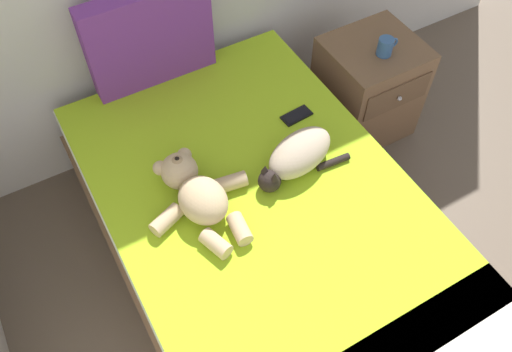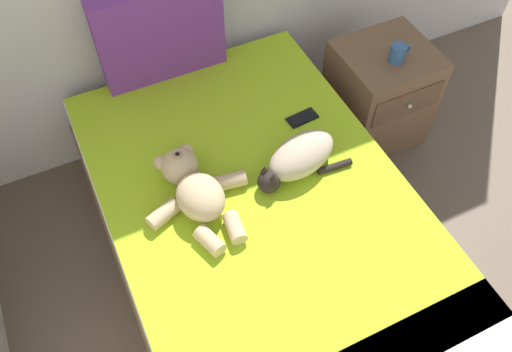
{
  "view_description": "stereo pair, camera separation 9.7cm",
  "coord_description": "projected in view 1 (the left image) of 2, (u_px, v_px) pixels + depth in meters",
  "views": [
    {
      "loc": [
        0.6,
        1.8,
        2.39
      ],
      "look_at": [
        1.26,
        2.97,
        0.58
      ],
      "focal_mm": 36.55,
      "sensor_mm": 36.0,
      "label": 1
    },
    {
      "loc": [
        0.69,
        1.76,
        2.39
      ],
      "look_at": [
        1.26,
        2.97,
        0.58
      ],
      "focal_mm": 36.55,
      "sensor_mm": 36.0,
      "label": 2
    }
  ],
  "objects": [
    {
      "name": "cell_phone",
      "position": [
        297.0,
        116.0,
        2.49
      ],
      "size": [
        0.15,
        0.08,
        0.01
      ],
      "color": "black",
      "rests_on": "bed"
    },
    {
      "name": "cat",
      "position": [
        297.0,
        156.0,
        2.26
      ],
      "size": [
        0.44,
        0.27,
        0.15
      ],
      "color": "tan",
      "rests_on": "bed"
    },
    {
      "name": "mug",
      "position": [
        386.0,
        47.0,
        2.67
      ],
      "size": [
        0.12,
        0.08,
        0.09
      ],
      "color": "#33598C",
      "rests_on": "nightstand"
    },
    {
      "name": "nightstand",
      "position": [
        367.0,
        88.0,
        2.98
      ],
      "size": [
        0.49,
        0.49,
        0.6
      ],
      "color": "brown",
      "rests_on": "ground_plane"
    },
    {
      "name": "bed",
      "position": [
        263.0,
        235.0,
        2.43
      ],
      "size": [
        1.29,
        2.01,
        0.56
      ],
      "color": "brown",
      "rests_on": "ground_plane"
    },
    {
      "name": "patterned_cushion",
      "position": [
        150.0,
        38.0,
        2.46
      ],
      "size": [
        0.62,
        0.11,
        0.49
      ],
      "color": "#72338C",
      "rests_on": "bed"
    },
    {
      "name": "teddy_bear",
      "position": [
        196.0,
        193.0,
        2.14
      ],
      "size": [
        0.46,
        0.53,
        0.17
      ],
      "color": "tan",
      "rests_on": "bed"
    }
  ]
}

